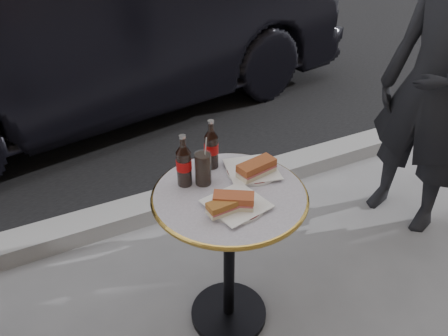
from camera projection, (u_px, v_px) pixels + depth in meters
name	position (u px, v px, depth m)	size (l,w,h in m)	color
ground	(229.00, 315.00, 2.12)	(80.00, 80.00, 0.00)	slate
asphalt_road	(58.00, 40.00, 5.86)	(40.00, 8.00, 0.00)	black
curb	(164.00, 204.00, 2.76)	(40.00, 0.20, 0.12)	gray
bistro_table	(229.00, 260.00, 1.92)	(0.62, 0.62, 0.73)	#BAB2C4
plate_left	(236.00, 205.00, 1.64)	(0.22, 0.22, 0.01)	silver
plate_right	(252.00, 171.00, 1.84)	(0.22, 0.22, 0.01)	white
sandwich_left_a	(225.00, 207.00, 1.58)	(0.13, 0.06, 0.05)	#A36129
sandwich_left_b	(234.00, 201.00, 1.61)	(0.15, 0.07, 0.05)	#AE4F2C
sandwich_right	(256.00, 169.00, 1.79)	(0.16, 0.08, 0.06)	#A14F29
cola_bottle_left	(184.00, 160.00, 1.71)	(0.06, 0.06, 0.22)	black
cola_bottle_right	(211.00, 144.00, 1.82)	(0.06, 0.06, 0.22)	black
cola_glass	(203.00, 169.00, 1.73)	(0.07, 0.07, 0.14)	black
parked_car	(96.00, 28.00, 3.63)	(4.57, 1.58, 1.50)	black
pedestrian	(435.00, 91.00, 2.32)	(0.60, 0.40, 1.66)	black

